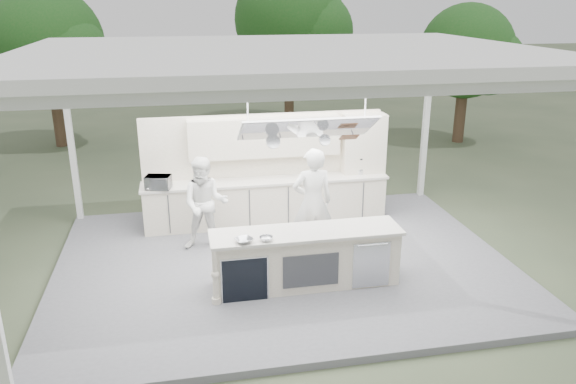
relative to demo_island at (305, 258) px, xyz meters
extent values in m
plane|color=#4E573C|center=(-0.18, 0.91, -0.60)|extent=(90.00, 90.00, 0.00)
cube|color=slate|center=(-0.18, 0.91, -0.54)|extent=(8.00, 6.00, 0.12)
cube|color=white|center=(3.72, 3.81, 1.25)|extent=(0.12, 0.12, 3.70)
cube|color=white|center=(-4.08, 3.81, 1.25)|extent=(0.12, 0.12, 3.70)
cube|color=white|center=(-0.18, 0.91, 3.18)|extent=(8.20, 6.20, 0.16)
cube|color=white|center=(-0.18, -1.99, 3.02)|extent=(8.00, 0.12, 0.16)
cube|color=white|center=(-0.18, 3.81, 3.02)|extent=(8.00, 0.12, 0.16)
cube|color=white|center=(-4.08, 0.91, 3.02)|extent=(0.12, 6.00, 0.16)
cube|color=white|center=(3.72, 0.91, 3.02)|extent=(0.12, 6.00, 0.16)
cube|color=white|center=(0.02, 0.01, 2.15)|extent=(2.00, 0.71, 0.43)
cube|color=white|center=(0.02, 0.01, 2.15)|extent=(2.06, 0.76, 0.46)
cylinder|color=white|center=(-0.88, 0.01, 2.63)|extent=(0.02, 0.02, 0.95)
cylinder|color=white|center=(0.92, 0.01, 2.63)|extent=(0.02, 0.02, 0.95)
cylinder|color=silver|center=(-0.48, 0.16, 1.93)|extent=(0.22, 0.14, 0.21)
cylinder|color=silver|center=(0.32, 0.11, 1.93)|extent=(0.18, 0.12, 0.18)
cube|color=#925C3A|center=(0.72, 0.13, 1.95)|extent=(0.28, 0.18, 0.12)
cube|color=white|center=(0.02, 0.01, -0.03)|extent=(3.00, 0.70, 0.90)
cube|color=silver|center=(0.02, 0.01, 0.45)|extent=(3.10, 0.78, 0.05)
cylinder|color=white|center=(-1.48, -0.34, -0.02)|extent=(0.11, 0.11, 0.92)
cube|color=black|center=(-1.03, -0.34, -0.12)|extent=(0.70, 0.04, 0.72)
cube|color=silver|center=(-1.03, -0.35, -0.12)|extent=(0.74, 0.03, 0.72)
cube|color=#393A3E|center=(0.02, -0.35, -0.06)|extent=(0.90, 0.02, 0.55)
cube|color=silver|center=(1.02, -0.35, -0.06)|extent=(0.62, 0.02, 0.78)
cube|color=white|center=(-0.18, 2.81, -0.03)|extent=(5.00, 0.65, 0.90)
cube|color=silver|center=(-0.18, 2.81, 0.45)|extent=(5.08, 0.72, 0.05)
cube|color=white|center=(-0.18, 3.11, 0.65)|extent=(5.00, 0.10, 2.25)
cube|color=white|center=(-0.18, 2.98, 1.32)|extent=(3.10, 0.38, 0.80)
cube|color=white|center=(1.92, 2.93, 1.07)|extent=(0.90, 0.45, 1.30)
cube|color=#925C3A|center=(1.92, 2.93, 1.07)|extent=(0.84, 0.40, 0.03)
cylinder|color=silver|center=(1.82, 2.79, 0.53)|extent=(0.20, 0.20, 0.12)
cylinder|color=black|center=(1.82, 2.79, 0.69)|extent=(0.17, 0.17, 0.20)
cylinder|color=black|center=(2.17, 2.79, 0.52)|extent=(0.16, 0.16, 0.10)
cone|color=black|center=(2.17, 2.79, 0.69)|extent=(0.14, 0.14, 0.24)
cylinder|color=#443222|center=(-5.68, 10.91, 0.45)|extent=(0.36, 0.36, 2.10)
sphere|color=#29551F|center=(-5.68, 10.91, 2.69)|extent=(3.40, 3.40, 3.40)
sphere|color=#29551F|center=(-5.00, 10.40, 2.35)|extent=(2.38, 2.38, 2.38)
cylinder|color=#443222|center=(2.32, 12.91, 0.63)|extent=(0.36, 0.36, 2.45)
sphere|color=#29551F|center=(2.32, 12.91, 3.25)|extent=(4.00, 4.00, 4.00)
sphere|color=#29551F|center=(3.12, 12.31, 2.85)|extent=(2.80, 2.80, 2.80)
cylinder|color=#443222|center=(7.32, 8.91, 0.37)|extent=(0.36, 0.36, 1.92)
sphere|color=#29551F|center=(7.32, 8.91, 2.38)|extent=(3.00, 3.00, 3.00)
sphere|color=#29551F|center=(7.92, 8.46, 2.08)|extent=(2.10, 2.10, 2.10)
imported|color=white|center=(0.39, 1.13, 0.53)|extent=(0.74, 0.50, 2.01)
imported|color=white|center=(-1.49, 1.74, 0.41)|extent=(0.95, 0.79, 1.78)
imported|color=silver|center=(-2.34, 2.61, 0.61)|extent=(0.54, 0.43, 0.26)
imported|color=#B8B9BF|center=(-1.01, -0.24, 0.51)|extent=(0.35, 0.35, 0.07)
imported|color=silver|center=(-0.67, -0.24, 0.51)|extent=(0.24, 0.24, 0.07)
camera|label=1|loc=(-1.87, -8.07, 4.03)|focal=35.00mm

